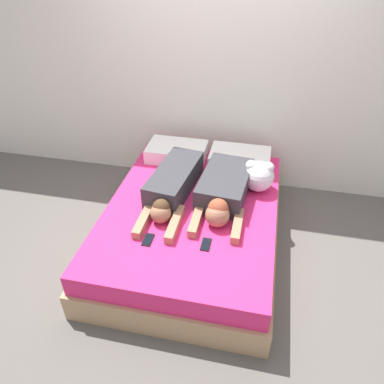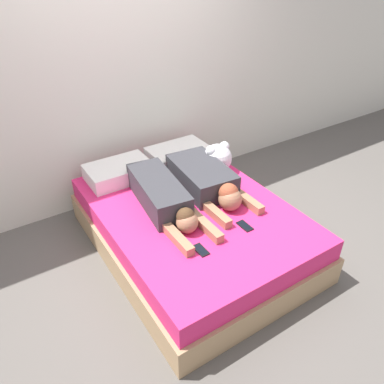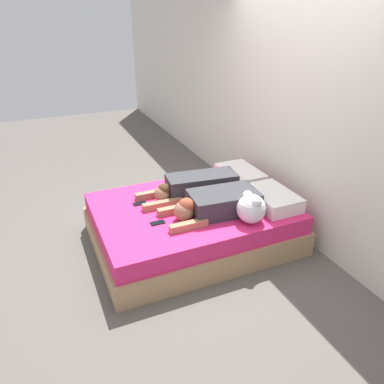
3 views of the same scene
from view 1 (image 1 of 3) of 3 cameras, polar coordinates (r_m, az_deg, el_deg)
name	(u,v)px [view 1 (image 1 of 3)]	position (r m, az deg, el deg)	size (l,w,h in m)	color
ground_plane	(192,243)	(3.53, 0.00, -7.73)	(12.00, 12.00, 0.00)	#5B5651
wall_back	(217,65)	(3.88, 3.86, 18.74)	(12.00, 0.06, 2.60)	silver
bed	(192,225)	(3.39, 0.00, -5.11)	(1.51, 2.04, 0.44)	tan
pillow_head_left	(177,152)	(3.89, -2.32, 6.13)	(0.59, 0.39, 0.15)	white
pillow_head_right	(240,159)	(3.80, 7.29, 5.05)	(0.59, 0.39, 0.15)	white
person_left	(172,186)	(3.32, -3.05, 0.98)	(0.39, 1.11, 0.22)	#333338
person_right	(223,191)	(3.26, 4.82, 0.22)	(0.45, 0.99, 0.23)	#333338
cell_phone_left	(148,240)	(2.94, -6.70, -7.22)	(0.07, 0.14, 0.01)	black
cell_phone_right	(206,244)	(2.88, 2.13, -7.97)	(0.07, 0.14, 0.01)	black
plush_toy	(259,176)	(3.42, 10.13, 2.47)	(0.28, 0.28, 0.29)	white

